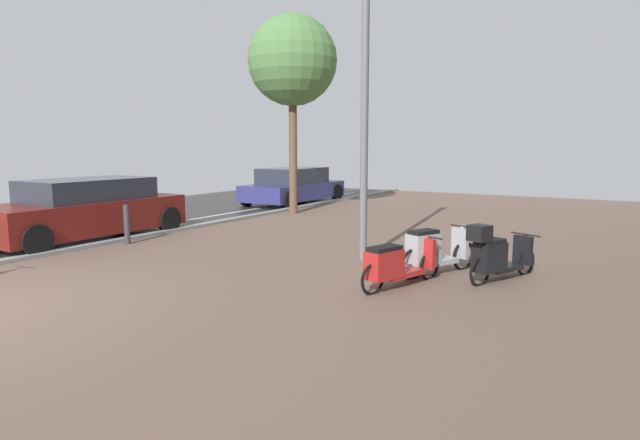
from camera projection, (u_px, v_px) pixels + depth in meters
ground at (18, 337)px, 5.84m from camera, size 21.00×40.00×0.13m
scooter_near at (495, 255)px, 8.06m from camera, size 0.90×1.53×0.95m
scooter_mid at (432, 251)px, 8.48m from camera, size 0.88×1.55×0.79m
scooter_far at (395, 264)px, 7.70m from camera, size 0.80×1.71×0.72m
parked_car_near at (86, 210)px, 11.80m from camera, size 1.96×4.38×1.36m
parked_car_far at (294, 186)px, 19.21m from camera, size 1.96×4.39×1.30m
lamp_post at (365, 82)px, 9.26m from camera, size 0.20×0.52×5.80m
street_tree at (292, 61)px, 15.74m from camera, size 2.72×2.72×6.02m
bollard_far at (127, 224)px, 11.19m from camera, size 0.12×0.12×0.85m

